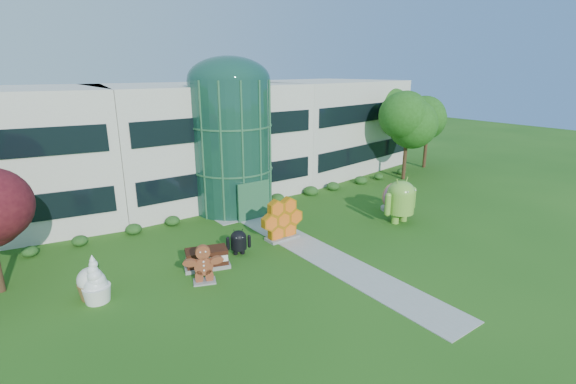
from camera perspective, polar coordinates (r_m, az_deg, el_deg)
ground at (r=24.02m, az=6.81°, el=-9.64°), size 140.00×140.00×0.00m
building at (r=37.24m, az=-12.18°, el=7.06°), size 46.00×15.00×9.30m
atrium at (r=31.89m, az=-7.73°, el=6.18°), size 6.00×6.00×9.80m
walkway at (r=25.36m, az=3.72°, el=-8.04°), size 2.40×20.00×0.04m
trees_backdrop at (r=32.88m, az=-8.52°, el=5.22°), size 52.00×8.00×8.40m
android_green at (r=30.42m, az=15.16°, el=-0.80°), size 3.20×2.18×3.57m
android_black at (r=24.78m, az=-6.77°, el=-6.60°), size 1.78×1.49×1.73m
donut at (r=33.09m, az=14.13°, el=-0.55°), size 2.21×1.20×2.22m
gingerbread at (r=21.88m, az=-11.48°, el=-9.59°), size 2.42×1.63×2.09m
ice_cream_sandwich at (r=23.60m, az=-11.06°, el=-8.88°), size 2.70×1.90×1.09m
honeycomb at (r=26.58m, az=-0.80°, el=-3.97°), size 3.17×1.17×2.48m
froyo at (r=21.72m, az=-24.89°, el=-10.71°), size 1.40×1.40×2.35m
cupcake at (r=22.31m, az=-25.36°, el=-11.17°), size 1.63×1.63×1.56m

